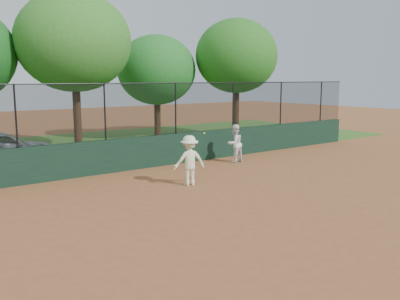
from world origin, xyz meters
TOP-DOWN VIEW (x-y plane):
  - ground at (0.00, 0.00)m, footprint 80.00×80.00m
  - back_wall at (0.00, 6.00)m, footprint 26.00×0.20m
  - grass_strip at (0.00, 12.00)m, footprint 36.00×12.00m
  - player_second at (4.54, 4.80)m, footprint 0.79×0.64m
  - player_main at (0.80, 2.76)m, footprint 1.15×0.84m
  - fence_assembly at (-0.03, 6.00)m, footprint 26.00×0.06m
  - tree_2 at (0.58, 11.21)m, footprint 5.20×4.73m
  - tree_3 at (5.76, 12.59)m, footprint 4.40×4.00m
  - tree_4 at (9.77, 10.56)m, footprint 4.79×4.35m

SIDE VIEW (x-z plane):
  - ground at x=0.00m, z-range 0.00..0.00m
  - grass_strip at x=0.00m, z-range 0.00..0.01m
  - back_wall at x=0.00m, z-range 0.00..1.20m
  - player_second at x=4.54m, z-range 0.00..1.54m
  - player_main at x=0.80m, z-range -0.06..1.64m
  - fence_assembly at x=-0.03m, z-range 1.24..3.24m
  - tree_3 at x=5.76m, z-range 0.94..6.65m
  - tree_4 at x=9.77m, z-range 1.25..7.91m
  - tree_2 at x=0.58m, z-range 1.36..8.59m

